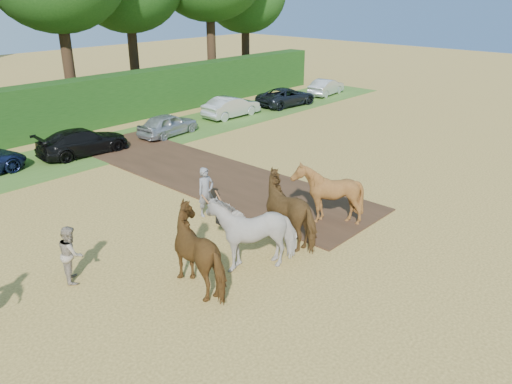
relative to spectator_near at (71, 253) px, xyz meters
name	(u,v)px	position (x,y,z in m)	size (l,w,h in m)	color
ground	(306,230)	(7.21, -3.12, -0.86)	(120.00, 120.00, 0.00)	gold
earth_strip	(205,173)	(8.71, 3.88, -0.84)	(4.50, 17.00, 0.05)	#472D1C
grass_verge	(96,150)	(7.21, 10.88, -0.85)	(50.00, 5.00, 0.03)	#38601E
hedgerow	(51,110)	(7.21, 15.38, 0.64)	(46.00, 1.60, 3.00)	#14380F
spectator_near	(71,253)	(0.00, 0.00, 0.00)	(0.84, 0.65, 1.73)	#B4A58D
plough_team	(272,218)	(5.35, -3.08, 0.27)	(7.64, 5.32, 2.28)	brown
parked_cars	(128,131)	(9.25, 10.80, -0.20)	(40.91, 3.64, 1.39)	silver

